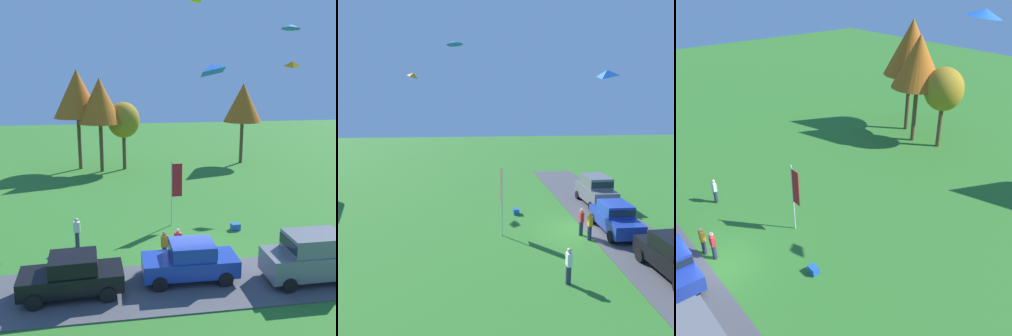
{
  "view_description": "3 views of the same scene",
  "coord_description": "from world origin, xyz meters",
  "views": [
    {
      "loc": [
        -4.05,
        -18.43,
        9.36
      ],
      "look_at": [
        -0.25,
        5.83,
        3.56
      ],
      "focal_mm": 42.0,
      "sensor_mm": 36.0,
      "label": 1
    },
    {
      "loc": [
        -18.84,
        6.6,
        7.92
      ],
      "look_at": [
        0.37,
        4.62,
        4.08
      ],
      "focal_mm": 35.0,
      "sensor_mm": 36.0,
      "label": 2
    },
    {
      "loc": [
        16.43,
        -4.96,
        14.08
      ],
      "look_at": [
        2.5,
        6.5,
        4.62
      ],
      "focal_mm": 42.0,
      "sensor_mm": 36.0,
      "label": 3
    }
  ],
  "objects": [
    {
      "name": "ground_plane",
      "position": [
        0.0,
        0.0,
        0.0
      ],
      "size": [
        120.0,
        120.0,
        0.0
      ],
      "primitive_type": "plane",
      "color": "#337528"
    },
    {
      "name": "tree_right_of_center",
      "position": [
        -4.65,
        20.26,
        6.96
      ],
      "size": [
        4.34,
        4.34,
        9.16
      ],
      "color": "brown",
      "rests_on": "ground"
    },
    {
      "name": "person_beside_suv",
      "position": [
        -5.9,
        2.48,
        0.88
      ],
      "size": [
        0.36,
        0.24,
        1.71
      ],
      "color": "#2D334C",
      "rests_on": "ground"
    },
    {
      "name": "person_on_lawn",
      "position": [
        -1.36,
        -0.13,
        0.88
      ],
      "size": [
        0.36,
        0.24,
        1.71
      ],
      "color": "#2D334C",
      "rests_on": "ground"
    },
    {
      "name": "person_watching_sky",
      "position": [
        -0.63,
        0.13,
        0.88
      ],
      "size": [
        0.36,
        0.24,
        1.71
      ],
      "color": "#2D334C",
      "rests_on": "ground"
    },
    {
      "name": "kite_delta_topmost",
      "position": [
        8.44,
        7.84,
        12.56
      ],
      "size": [
        1.8,
        1.8,
        0.43
      ],
      "primitive_type": "cone",
      "rotation": [
        -0.12,
        0.0,
        5.48
      ],
      "color": "blue"
    },
    {
      "name": "cooler_box",
      "position": [
        3.64,
        3.55,
        0.2
      ],
      "size": [
        0.56,
        0.4,
        0.4
      ],
      "primitive_type": "cube",
      "color": "blue",
      "rests_on": "ground"
    },
    {
      "name": "tree_lone_near",
      "position": [
        -2.38,
        20.95,
        4.98
      ],
      "size": [
        3.22,
        3.22,
        6.79
      ],
      "color": "brown",
      "rests_on": "ground"
    },
    {
      "name": "tree_center_back",
      "position": [
        -6.84,
        21.78,
        7.57
      ],
      "size": [
        4.72,
        4.72,
        9.97
      ],
      "color": "brown",
      "rests_on": "ground"
    },
    {
      "name": "flag_banner",
      "position": [
        0.06,
        4.92,
        2.69
      ],
      "size": [
        0.71,
        0.08,
        4.24
      ],
      "color": "silver",
      "rests_on": "ground"
    }
  ]
}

